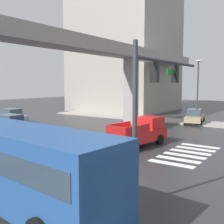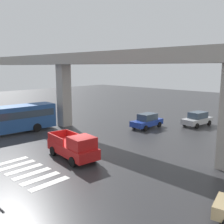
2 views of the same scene
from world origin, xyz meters
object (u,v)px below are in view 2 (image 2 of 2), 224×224
Objects in this scene: pickup_truck at (74,147)px; city_bus at (5,119)px; sedan_silver at (197,119)px; sedan_blue at (147,121)px.

city_bus is at bearing -178.07° from pickup_truck.
sedan_silver is 6.53m from sedan_blue.
sedan_silver is at bearing 53.90° from sedan_blue.
pickup_truck is at bearing -80.01° from sedan_blue.
pickup_truck is 12.90m from sedan_blue.
city_bus is at bearing -125.54° from sedan_silver.
sedan_silver is (13.12, 18.37, -0.87)m from city_bus.
pickup_truck is 0.48× the size of city_bus.
pickup_truck is 1.18× the size of sedan_silver.
sedan_blue is at bearing -126.10° from sedan_silver.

